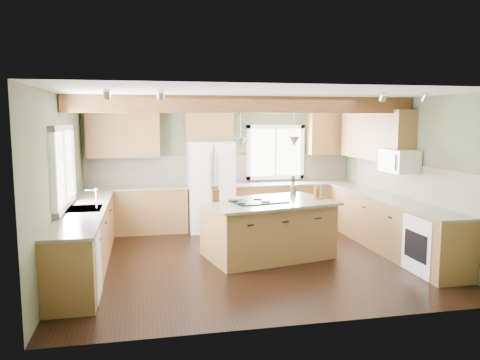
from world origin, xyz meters
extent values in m
plane|color=black|center=(0.00, 0.00, 0.00)|extent=(5.60, 5.60, 0.00)
plane|color=silver|center=(0.00, 0.00, 2.60)|extent=(5.60, 5.60, 0.00)
plane|color=#4F553C|center=(0.00, 2.50, 1.30)|extent=(5.60, 0.00, 5.60)
plane|color=#4F553C|center=(-2.80, 0.00, 1.30)|extent=(0.00, 5.00, 5.00)
plane|color=#4F553C|center=(2.80, 0.00, 1.30)|extent=(0.00, 5.00, 5.00)
cube|color=#512B17|center=(0.00, 0.10, 2.47)|extent=(5.55, 0.26, 0.26)
cube|color=#512B17|center=(0.00, 2.40, 2.54)|extent=(5.55, 0.20, 0.10)
cube|color=brown|center=(0.00, 2.48, 1.21)|extent=(5.58, 0.03, 0.58)
cube|color=brown|center=(2.78, 0.05, 1.21)|extent=(0.03, 3.70, 0.58)
cube|color=brown|center=(-1.79, 2.20, 0.44)|extent=(2.02, 0.60, 0.88)
cube|color=#4E4739|center=(-1.79, 2.20, 0.90)|extent=(2.06, 0.64, 0.04)
cube|color=brown|center=(1.49, 2.20, 0.44)|extent=(2.62, 0.60, 0.88)
cube|color=#4E4739|center=(1.49, 2.20, 0.90)|extent=(2.66, 0.64, 0.04)
cube|color=brown|center=(-2.50, 0.05, 0.44)|extent=(0.60, 3.70, 0.88)
cube|color=#4E4739|center=(-2.50, 0.05, 0.90)|extent=(0.64, 3.74, 0.04)
cube|color=brown|center=(2.50, 0.05, 0.44)|extent=(0.60, 3.70, 0.88)
cube|color=#4E4739|center=(2.50, 0.05, 0.90)|extent=(0.64, 3.74, 0.04)
cube|color=brown|center=(-1.99, 2.33, 1.95)|extent=(1.40, 0.35, 0.90)
cube|color=brown|center=(-0.30, 2.33, 2.15)|extent=(0.96, 0.35, 0.70)
cube|color=brown|center=(2.62, 0.90, 1.95)|extent=(0.35, 2.20, 0.90)
cube|color=brown|center=(2.30, 2.33, 1.95)|extent=(0.90, 0.35, 0.90)
cube|color=white|center=(-2.78, 0.05, 1.55)|extent=(0.04, 1.60, 1.05)
cube|color=white|center=(1.15, 2.48, 1.55)|extent=(1.10, 0.04, 1.00)
cube|color=#262628|center=(-2.50, 0.05, 0.91)|extent=(0.50, 0.65, 0.03)
cylinder|color=#B2B2B7|center=(-2.32, 0.05, 1.05)|extent=(0.02, 0.02, 0.28)
cube|color=white|center=(-2.49, -1.25, 0.43)|extent=(0.60, 0.60, 0.84)
cube|color=white|center=(2.49, -1.25, 0.43)|extent=(0.60, 0.72, 0.84)
cube|color=white|center=(2.58, -0.05, 1.55)|extent=(0.40, 0.70, 0.38)
cone|color=#B2B2B7|center=(-0.13, 0.00, 1.88)|extent=(0.18, 0.18, 0.16)
cone|color=#B2B2B7|center=(0.82, 0.20, 1.88)|extent=(0.18, 0.18, 0.16)
cube|color=white|center=(-0.30, 2.12, 0.90)|extent=(0.90, 0.74, 1.80)
cube|color=olive|center=(0.34, 0.10, 0.44)|extent=(2.14, 1.57, 0.88)
cube|color=#4E4739|center=(0.34, 0.10, 0.90)|extent=(2.29, 1.72, 0.04)
cube|color=black|center=(0.19, 0.07, 0.93)|extent=(0.94, 0.73, 0.02)
cube|color=brown|center=(-0.50, 0.23, 1.02)|extent=(0.14, 0.12, 0.20)
cylinder|color=#39342E|center=(0.97, 0.67, 1.00)|extent=(0.13, 0.13, 0.15)
camera|label=1|loc=(-1.62, -7.14, 2.23)|focal=35.00mm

